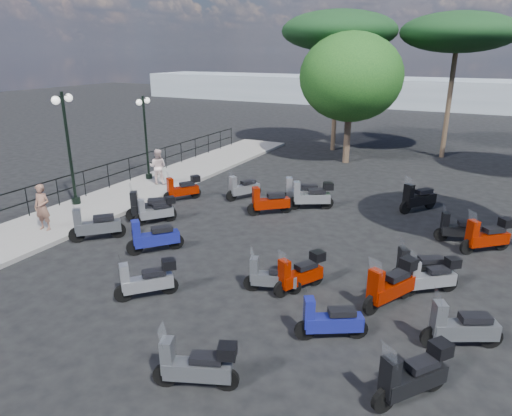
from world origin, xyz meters
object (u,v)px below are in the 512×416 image
at_px(scooter_27, 431,277).
at_px(scooter_11, 243,188).
at_px(lamp_post_2, 146,133).
at_px(scooter_23, 418,199).
at_px(scooter_4, 150,208).
at_px(pine_2, 339,31).
at_px(scooter_10, 302,193).
at_px(scooter_13, 196,366).
at_px(scooter_16, 269,202).
at_px(scooter_20, 391,286).
at_px(woman, 42,207).
at_px(scooter_21, 330,321).
at_px(scooter_22, 420,268).
at_px(pedestrian_far, 158,167).
at_px(scooter_5, 183,189).
at_px(scooter_26, 461,328).
at_px(scooter_29, 487,236).
at_px(scooter_9, 154,238).
at_px(pine_0, 458,33).
at_px(scooter_14, 300,274).
at_px(scooter_3, 156,211).
at_px(lamp_post_1, 68,142).
at_px(scooter_28, 459,229).
at_px(scooter_25, 413,376).
at_px(scooter_15, 271,278).
at_px(scooter_8, 147,280).
at_px(broadleaf_tree, 351,77).

bearing_deg(scooter_27, scooter_11, 20.01).
height_order(lamp_post_2, scooter_23, lamp_post_2).
relative_size(scooter_4, pine_2, 0.19).
distance_m(scooter_10, scooter_13, 11.09).
bearing_deg(scooter_16, scooter_20, -171.01).
bearing_deg(scooter_20, woman, 29.62).
bearing_deg(scooter_21, scooter_22, -51.20).
bearing_deg(pedestrian_far, scooter_5, 134.37).
relative_size(scooter_26, scooter_29, 1.11).
bearing_deg(scooter_5, scooter_9, 149.92).
bearing_deg(scooter_29, pine_0, -30.61).
bearing_deg(scooter_22, lamp_post_2, 39.34).
height_order(scooter_11, scooter_14, scooter_11).
bearing_deg(scooter_5, scooter_13, 160.96).
bearing_deg(scooter_13, scooter_11, 2.65).
xyz_separation_m(scooter_3, scooter_14, (6.50, -2.23, 0.02)).
bearing_deg(scooter_10, woman, 107.27).
bearing_deg(scooter_16, scooter_10, -63.37).
bearing_deg(pine_0, scooter_22, -86.07).
bearing_deg(lamp_post_2, scooter_14, -48.51).
bearing_deg(scooter_26, scooter_4, 46.81).
bearing_deg(scooter_3, scooter_14, -161.08).
distance_m(lamp_post_1, scooter_3, 4.58).
distance_m(scooter_9, pine_2, 18.61).
bearing_deg(scooter_28, scooter_11, 65.75).
relative_size(scooter_10, scooter_25, 1.15).
relative_size(scooter_14, scooter_20, 0.88).
relative_size(scooter_5, scooter_16, 1.01).
bearing_deg(scooter_23, scooter_14, 112.04).
xyz_separation_m(scooter_3, scooter_25, (9.76, -5.02, 0.05)).
xyz_separation_m(lamp_post_2, scooter_21, (11.76, -8.24, -1.91)).
height_order(scooter_11, scooter_13, scooter_11).
distance_m(scooter_3, scooter_25, 10.97).
bearing_deg(scooter_25, scooter_23, -45.17).
bearing_deg(scooter_16, scooter_4, 84.97).
distance_m(scooter_25, scooter_28, 8.14).
xyz_separation_m(scooter_5, scooter_14, (7.23, -4.90, -0.01)).
distance_m(scooter_26, scooter_29, 5.63).
height_order(scooter_15, scooter_29, scooter_29).
bearing_deg(scooter_20, lamp_post_1, 18.21).
xyz_separation_m(scooter_13, scooter_20, (2.58, 4.59, 0.06)).
distance_m(scooter_10, scooter_21, 9.16).
relative_size(scooter_4, scooter_27, 1.19).
bearing_deg(scooter_20, scooter_8, 50.02).
distance_m(woman, scooter_21, 10.74).
xyz_separation_m(scooter_8, scooter_16, (0.08, 7.01, 0.01)).
distance_m(scooter_21, broadleaf_tree, 17.46).
bearing_deg(scooter_11, pine_0, -88.32).
height_order(scooter_27, pine_0, pine_0).
distance_m(scooter_3, scooter_27, 9.59).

